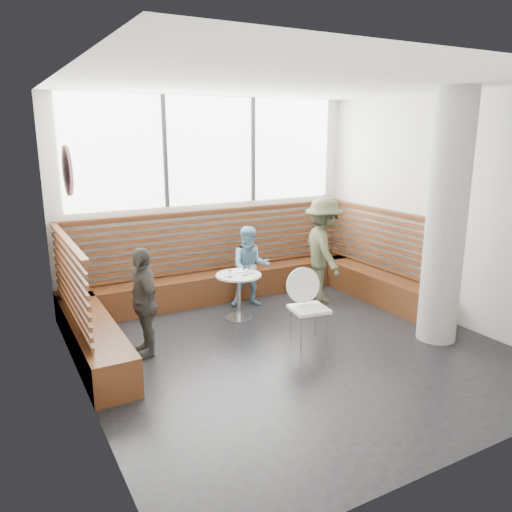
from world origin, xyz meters
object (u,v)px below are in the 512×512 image
adult_man (323,250)px  child_left (143,302)px  cafe_chair (306,300)px  child_back (250,267)px  concrete_column (446,220)px  cafe_table (239,287)px

adult_man → child_left: 3.17m
child_left → cafe_chair: bearing=70.3°
child_left → child_back: bearing=114.3°
concrete_column → cafe_chair: concrete_column is taller
cafe_table → child_back: bearing=45.1°
adult_man → child_back: size_ratio=1.32×
concrete_column → child_back: (-1.56, 2.32, -0.97)m
adult_man → child_back: adult_man is taller
cafe_chair → child_back: 1.58m
cafe_chair → child_left: (-1.92, 0.66, 0.10)m
cafe_table → adult_man: (1.56, 0.09, 0.35)m
concrete_column → child_left: bearing=158.2°
child_back → child_left: size_ratio=0.94×
concrete_column → cafe_chair: size_ratio=3.29×
concrete_column → child_left: 3.90m
cafe_chair → concrete_column: bearing=-16.6°
cafe_table → cafe_chair: bearing=-71.8°
concrete_column → child_back: 2.95m
concrete_column → child_back: bearing=123.9°
cafe_table → adult_man: size_ratio=0.40×
adult_man → child_back: 1.21m
cafe_table → child_back: child_back is taller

